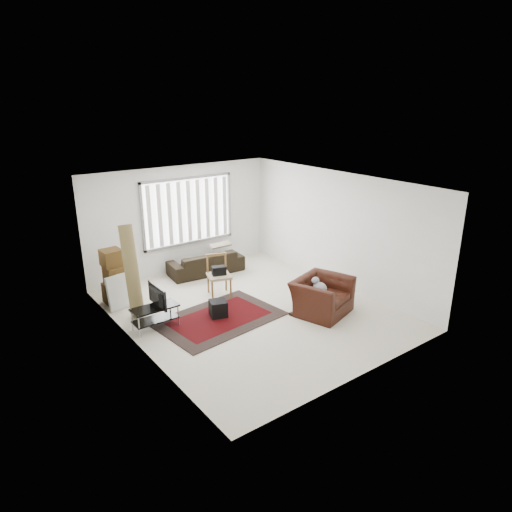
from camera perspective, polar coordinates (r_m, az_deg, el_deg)
The scene contains 11 objects.
room at distance 9.51m, azimuth -2.30°, elevation 3.95°, with size 6.00×6.02×2.71m.
persian_rug at distance 9.39m, azimuth -4.62°, elevation -7.77°, with size 2.59×1.87×0.02m.
tv_stand at distance 9.09m, azimuth -12.51°, elevation -6.93°, with size 0.90×0.41×0.45m.
tv at distance 8.95m, azimuth -12.67°, elevation -5.00°, with size 0.73×0.09×0.42m, color black.
subwoofer at distance 9.40m, azimuth -4.75°, elevation -6.54°, with size 0.33×0.33×0.33m, color black.
moving_boxes at distance 10.33m, azimuth -17.21°, elevation -2.67°, with size 0.51×0.48×1.21m.
white_flatpack at distance 10.10m, azimuth -16.60°, elevation -4.28°, with size 0.58×0.08×0.74m, color silver.
rolled_rug at distance 9.58m, azimuth -15.30°, elevation -1.77°, with size 0.28×0.28×1.87m, color brown.
sofa at distance 11.67m, azimuth -6.30°, elevation -0.42°, with size 1.90×0.82×0.73m, color black.
side_chair at distance 10.30m, azimuth -4.67°, elevation -2.21°, with size 0.63×0.63×0.93m.
armchair at distance 9.54m, azimuth 8.22°, elevation -4.68°, with size 1.39×1.30×0.85m.
Camera 1 is at (-5.13, -7.08, 4.26)m, focal length 32.00 mm.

